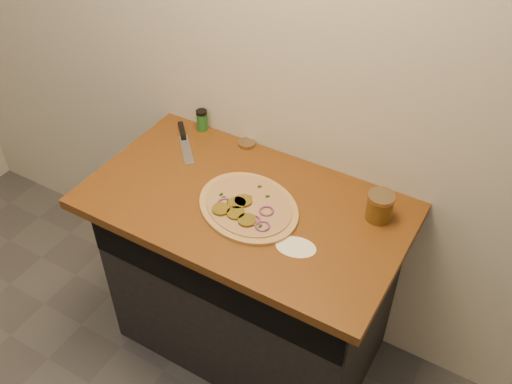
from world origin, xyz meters
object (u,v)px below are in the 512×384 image
Objects in this scene: pizza at (248,207)px; chefs_knife at (184,139)px; spice_shaker at (202,120)px; salsa_jar at (380,206)px.

chefs_knife is at bearing 153.03° from pizza.
spice_shaker reaches higher than pizza.
pizza is at bearing -26.97° from chefs_knife.
spice_shaker is at bearing 170.80° from salsa_jar.
pizza is at bearing -155.23° from salsa_jar.
pizza is 0.51m from chefs_knife.
pizza is 0.47m from salsa_jar.
salsa_jar is (0.43, 0.20, 0.04)m from pizza.
spice_shaker is at bearing 78.45° from chefs_knife.
salsa_jar is at bearing 24.77° from pizza.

